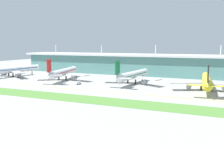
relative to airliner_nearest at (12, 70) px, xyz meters
The scene contains 12 objects.
ground_plane 124.35m from the airliner_nearest, 15.12° to the right, with size 600.00×600.00×0.00m, color #9E9E99.
terminal_building 135.46m from the airliner_nearest, 27.71° to the left, with size 288.00×34.00×29.13m.
airliner_nearest is the anchor object (origin of this frame).
airliner_near_middle 55.62m from the airliner_nearest, ahead, with size 47.79×60.97×18.90m.
airliner_center 115.53m from the airliner_nearest, ahead, with size 48.61×59.39×18.90m.
airliner_far_middle 169.24m from the airliner_nearest, ahead, with size 48.65×63.50×18.90m.
taxiway_stripe_west 59.88m from the airliner_nearest, 34.80° to the right, with size 28.00×0.70×0.04m, color yellow.
taxiway_stripe_mid_west 89.81m from the airliner_nearest, 22.29° to the right, with size 28.00×0.70×0.04m, color yellow.
taxiway_stripe_centre 121.89m from the airliner_nearest, 16.21° to the right, with size 28.00×0.70×0.04m, color yellow.
taxiway_stripe_mid_east 154.79m from the airliner_nearest, 12.69° to the right, with size 28.00×0.70×0.04m, color yellow.
grass_verge 133.47m from the airliner_nearest, 25.94° to the right, with size 300.00×18.00×0.10m, color #518438.
baggage_cart 81.34m from the airliner_nearest, 10.87° to the right, with size 3.26×4.02×2.48m.
Camera 1 is at (59.42, -147.48, 30.26)m, focal length 41.45 mm.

